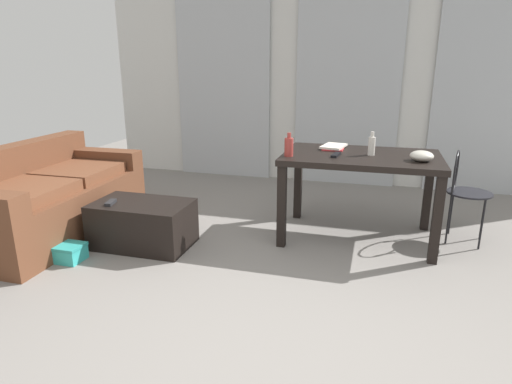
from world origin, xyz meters
TOP-DOWN VIEW (x-y plane):
  - ground_plane at (0.00, 1.50)m, footprint 9.10×9.10m
  - wall_back at (0.00, 3.79)m, footprint 6.29×0.10m
  - curtains at (0.00, 3.71)m, footprint 4.47×0.03m
  - couch at (-2.42, 1.24)m, footprint 0.90×1.80m
  - coffee_table at (-1.45, 1.21)m, footprint 0.80×0.50m
  - craft_table at (0.29, 1.89)m, footprint 1.30×0.85m
  - wire_chair at (1.13, 2.06)m, footprint 0.37×0.39m
  - bottle_near at (-0.30, 1.65)m, footprint 0.07×0.07m
  - bottle_far at (0.36, 1.88)m, footprint 0.06×0.06m
  - bowl at (0.75, 1.75)m, footprint 0.18×0.18m
  - book_stack at (0.03, 2.09)m, footprint 0.23×0.30m
  - tv_remote_on_table at (0.08, 1.77)m, footprint 0.07×0.18m
  - tv_remote_primary at (-1.67, 1.11)m, footprint 0.08×0.15m
  - shoebox at (-1.93, 0.78)m, footprint 0.36×0.20m

SIDE VIEW (x-z plane):
  - ground_plane at x=0.00m, z-range 0.00..0.00m
  - shoebox at x=-1.93m, z-range 0.00..0.14m
  - coffee_table at x=-1.45m, z-range 0.00..0.38m
  - couch at x=-2.42m, z-range -0.08..0.71m
  - tv_remote_primary at x=-1.67m, z-range 0.38..0.41m
  - wire_chair at x=1.13m, z-range 0.10..0.90m
  - craft_table at x=0.29m, z-range 0.28..1.03m
  - tv_remote_on_table at x=0.08m, z-range 0.75..0.77m
  - book_stack at x=0.03m, z-range 0.75..0.78m
  - bowl at x=0.75m, z-range 0.75..0.84m
  - bottle_near at x=-0.30m, z-range 0.74..0.93m
  - bottle_far at x=0.36m, z-range 0.74..0.93m
  - curtains at x=0.00m, z-range 0.00..2.35m
  - wall_back at x=0.00m, z-range 0.00..2.61m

